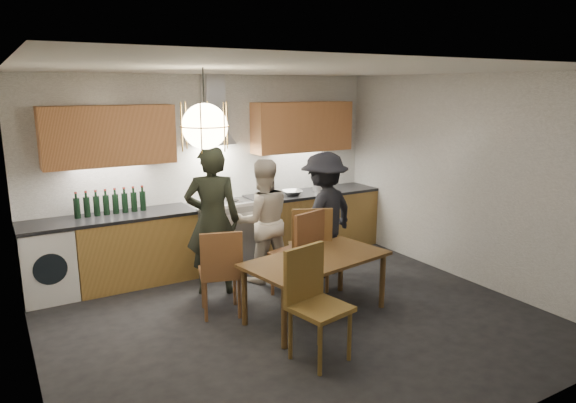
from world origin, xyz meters
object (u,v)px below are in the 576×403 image
dining_table (316,264)px  wine_bottles (111,202)px  person_left (213,221)px  chair_back_left (221,268)px  person_mid (263,221)px  mixing_bowl (292,193)px  person_right (324,214)px  stock_pot (320,186)px  chair_front (313,296)px

dining_table → wine_bottles: size_ratio=1.95×
person_left → wine_bottles: size_ratio=2.07×
chair_back_left → person_left: bearing=-89.3°
person_mid → mixing_bowl: person_mid is taller
chair_back_left → person_right: (1.68, 0.51, 0.26)m
person_mid → person_right: (0.79, -0.21, 0.03)m
chair_back_left → dining_table: bearing=167.3°
dining_table → person_right: bearing=42.3°
person_mid → wine_bottles: 1.88m
mixing_bowl → wine_bottles: (-2.50, 0.17, 0.12)m
chair_back_left → mixing_bowl: 2.27m
person_left → person_mid: person_left is taller
person_left → stock_pot: size_ratio=8.06×
dining_table → stock_pot: (1.38, 1.98, 0.39)m
chair_front → wine_bottles: 3.05m
person_mid → mixing_bowl: size_ratio=5.37×
dining_table → chair_back_left: 1.02m
person_left → person_mid: bearing=-151.9°
person_left → wine_bottles: (-0.96, 0.91, 0.17)m
chair_front → mixing_bowl: chair_front is taller
chair_back_left → person_mid: bearing=-123.8°
person_left → chair_front: bearing=120.4°
chair_back_left → person_right: size_ratio=0.60×
person_left → person_right: bearing=-161.9°
person_left → wine_bottles: 1.33m
mixing_bowl → wine_bottles: wine_bottles is taller
chair_front → mixing_bowl: (1.35, 2.61, 0.34)m
mixing_bowl → stock_pot: 0.53m
person_mid → chair_front: bearing=86.7°
chair_front → person_mid: 1.99m
chair_back_left → chair_front: 1.25m
mixing_bowl → stock_pot: size_ratio=1.32×
chair_front → wine_bottles: wine_bottles is taller
chair_back_left → person_right: 1.77m
chair_back_left → person_mid: size_ratio=0.62×
dining_table → wine_bottles: wine_bottles is taller
stock_pot → person_left: bearing=-159.0°
wine_bottles → stock_pot: bearing=-2.2°
chair_back_left → person_left: (0.20, 0.68, 0.34)m
person_left → mixing_bowl: (1.54, 0.74, 0.04)m
person_right → dining_table: bearing=34.5°
dining_table → chair_back_left: size_ratio=1.73×
person_right → mixing_bowl: size_ratio=5.57×
dining_table → person_left: (-0.69, 1.19, 0.31)m
chair_back_left → wine_bottles: bearing=-47.4°
chair_back_left → wine_bottles: wine_bottles is taller
chair_front → chair_back_left: bearing=96.5°
chair_front → person_right: (1.29, 1.70, 0.22)m
dining_table → person_right: 1.31m
dining_table → wine_bottles: (-1.65, 2.09, 0.47)m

